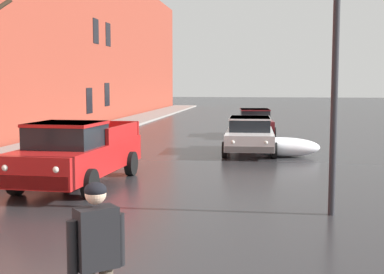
{
  "coord_description": "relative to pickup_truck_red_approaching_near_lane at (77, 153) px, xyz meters",
  "views": [
    {
      "loc": [
        3.29,
        -4.06,
        2.77
      ],
      "look_at": [
        1.24,
        10.7,
        1.24
      ],
      "focal_mm": 49.5,
      "sensor_mm": 36.0,
      "label": 1
    }
  ],
  "objects": [
    {
      "name": "street_lamp_post",
      "position": [
        6.45,
        -2.39,
        2.4
      ],
      "size": [
        0.44,
        0.24,
        5.86
      ],
      "color": "#28282D",
      "rests_on": "ground"
    },
    {
      "name": "left_sidewalk_slab",
      "position": [
        -4.39,
        8.44,
        -0.81
      ],
      "size": [
        2.64,
        80.0,
        0.14
      ],
      "primitive_type": "cube",
      "color": "gray",
      "rests_on": "ground"
    },
    {
      "name": "sedan_maroon_parked_kerbside_mid",
      "position": [
        4.5,
        13.94,
        -0.13
      ],
      "size": [
        2.15,
        4.07,
        1.42
      ],
      "color": "maroon",
      "rests_on": "ground"
    },
    {
      "name": "snow_bank_along_right_kerb",
      "position": [
        -2.68,
        7.73,
        -0.48
      ],
      "size": [
        2.35,
        0.96,
        0.84
      ],
      "color": "white",
      "rests_on": "ground"
    },
    {
      "name": "snow_bank_along_left_kerb",
      "position": [
        5.65,
        6.46,
        -0.53
      ],
      "size": [
        2.83,
        1.16,
        0.73
      ],
      "color": "white",
      "rests_on": "ground"
    },
    {
      "name": "snow_bank_mid_block_left",
      "position": [
        -2.37,
        0.74,
        -0.64
      ],
      "size": [
        2.62,
        1.32,
        0.59
      ],
      "color": "white",
      "rests_on": "ground"
    },
    {
      "name": "pedestrian_with_coffee",
      "position": [
        3.34,
        -8.49,
        0.15
      ],
      "size": [
        0.55,
        0.55,
        1.76
      ],
      "color": "brown",
      "rests_on": "ground"
    },
    {
      "name": "brick_townhouse_facade",
      "position": [
        -6.21,
        8.46,
        4.73
      ],
      "size": [
        0.63,
        80.0,
        11.23
      ],
      "color": "brown",
      "rests_on": "ground"
    },
    {
      "name": "sedan_white_parked_kerbside_close",
      "position": [
        4.44,
        7.27,
        -0.13
      ],
      "size": [
        2.09,
        4.49,
        1.42
      ],
      "color": "silver",
      "rests_on": "ground"
    },
    {
      "name": "pickup_truck_red_approaching_near_lane",
      "position": [
        0.0,
        0.0,
        0.0
      ],
      "size": [
        2.38,
        5.53,
        1.76
      ],
      "color": "red",
      "rests_on": "ground"
    }
  ]
}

